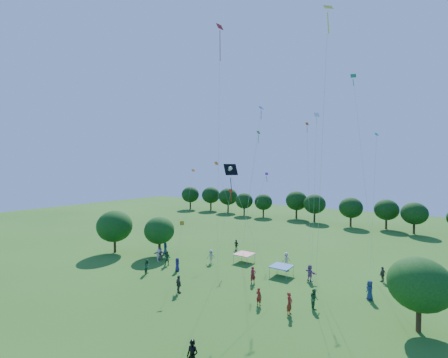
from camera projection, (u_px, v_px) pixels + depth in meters
The scene contains 39 objects.
ground at pixel (107, 345), 20.49m from camera, with size 160.00×160.00×0.00m, color #30671E.
near_tree_west at pixel (115, 226), 42.98m from camera, with size 4.99×4.99×6.07m.
near_tree_north at pixel (159, 230), 41.73m from camera, with size 4.19×4.19×5.37m.
near_tree_east at pixel (419, 284), 22.06m from camera, with size 4.36×4.36×5.54m.
treeline at pixel (324, 204), 66.73m from camera, with size 88.01×8.77×6.77m.
tent_red_stripe at pixel (244, 254), 38.71m from camera, with size 2.20×2.20×1.10m.
tent_blue at pixel (281, 266), 33.80m from camera, with size 2.20×2.20×1.10m.
man_in_black at pixel (192, 357), 17.68m from camera, with size 0.73×0.47×1.96m, color black.
crowd_person_0 at pixel (177, 265), 35.23m from camera, with size 0.78×0.42×1.58m, color navy.
crowd_person_1 at pixel (253, 275), 31.48m from camera, with size 0.66×0.42×1.76m, color maroon.
crowd_person_2 at pixel (147, 266), 34.39m from camera, with size 0.83×0.45×1.68m, color #265833.
crowd_person_3 at pixel (286, 259), 36.91m from camera, with size 1.15×0.51×1.75m, color beige.
crowd_person_4 at pixel (236, 245), 44.23m from camera, with size 0.94×0.43×1.60m, color #3C3330.
crowd_person_5 at pixel (160, 254), 39.51m from camera, with size 1.56×0.56×1.67m, color #8F5383.
crowd_person_6 at pixel (165, 248), 42.50m from camera, with size 0.80×0.43×1.62m, color navy.
crowd_person_7 at pixel (289, 304), 24.73m from camera, with size 0.70×0.45×1.86m, color maroon.
crowd_person_8 at pixel (167, 258), 37.30m from camera, with size 0.89×0.48×1.81m, color #25562C.
crowd_person_9 at pixel (211, 256), 38.27m from camera, with size 1.12×0.50×1.71m, color #B3AE8F.
crowd_person_10 at pixel (383, 274), 31.91m from camera, with size 0.95×0.43×1.62m, color #433F35.
crowd_person_11 at pixel (310, 273), 32.15m from camera, with size 1.64×0.59×1.76m, color #905795.
crowd_person_12 at pixel (370, 290), 27.55m from camera, with size 0.88×0.48×1.78m, color navy.
crowd_person_13 at pixel (259, 296), 26.45m from camera, with size 0.59×0.38×1.57m, color maroon.
crowd_person_14 at pixel (314, 298), 25.87m from camera, with size 0.85×0.46×1.72m, color #285F31.
crowd_person_15 at pixel (158, 256), 38.89m from camera, with size 1.00×0.45×1.53m, color beige.
crowd_person_16 at pixel (179, 284), 29.00m from camera, with size 1.02×0.47×1.75m, color #3E3631.
pirate_kite at pixel (231, 171), 28.99m from camera, with size 4.80×1.44×11.26m.
red_high_kite at pixel (219, 74), 31.93m from camera, with size 1.16×1.16×26.12m.
small_kite_0 at pixel (191, 185), 49.11m from camera, with size 5.57×9.33×10.70m.
small_kite_1 at pixel (221, 177), 45.41m from camera, with size 5.51×1.46×11.86m.
small_kite_2 at pixel (181, 230), 31.57m from camera, with size 0.90×0.83×5.24m.
small_kite_3 at pixel (255, 158), 42.16m from camera, with size 1.83×1.96×16.12m.
small_kite_4 at pixel (257, 137), 39.96m from camera, with size 3.37×0.81×19.06m.
small_kite_5 at pixel (262, 189), 43.65m from camera, with size 2.34×3.52×10.22m.
small_kite_6 at pixel (316, 144), 34.95m from camera, with size 0.66×1.02×17.36m.
small_kite_7 at pixel (375, 178), 31.30m from camera, with size 0.83×1.97×14.45m.
small_kite_8 at pixel (229, 201), 39.49m from camera, with size 0.72×2.36×8.05m.
small_kite_9 at pixel (308, 160), 37.15m from camera, with size 1.92×3.50×16.68m.
small_kite_10 at pixel (324, 92), 20.90m from camera, with size 2.60×5.42×21.51m.
small_kite_11 at pixel (359, 128), 30.98m from camera, with size 2.12×2.97×20.49m.
Camera 1 is at (18.07, -11.86, 12.10)m, focal length 24.00 mm.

